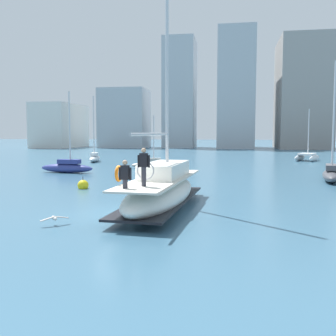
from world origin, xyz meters
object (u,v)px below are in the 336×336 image
object	(u,v)px
main_sailboat	(162,190)
moored_cutter_left	(67,167)
mooring_buoy	(83,185)
moored_sloop_near	(307,157)
moored_cutter_right	(151,164)
moored_catamaran	(332,173)
moored_sloop_far	(95,157)
seagull	(54,218)

from	to	relation	value
main_sailboat	moored_cutter_left	distance (m)	19.20
mooring_buoy	moored_sloop_near	bearing A→B (deg)	56.14
moored_cutter_right	moored_catamaran	bearing A→B (deg)	-28.03
moored_sloop_far	mooring_buoy	bearing A→B (deg)	-71.78
mooring_buoy	moored_cutter_right	bearing A→B (deg)	84.62
moored_sloop_far	seagull	bearing A→B (deg)	-72.60
moored_catamaran	mooring_buoy	bearing A→B (deg)	-158.43
moored_catamaran	moored_cutter_left	bearing A→B (deg)	173.07
moored_catamaran	mooring_buoy	size ratio (longest dim) A/B	9.27
moored_catamaran	main_sailboat	bearing A→B (deg)	-130.79
moored_cutter_left	moored_catamaran	bearing A→B (deg)	-6.93
main_sailboat	moored_catamaran	world-z (taller)	main_sailboat
moored_sloop_far	moored_cutter_right	bearing A→B (deg)	-41.11
moored_catamaran	mooring_buoy	distance (m)	18.43
moored_catamaran	seagull	xyz separation A→B (m)	(-14.39, -16.68, -0.31)
main_sailboat	moored_sloop_near	bearing A→B (deg)	69.31
moored_catamaran	moored_cutter_right	distance (m)	17.80
moored_sloop_near	moored_sloop_far	size ratio (longest dim) A/B	0.82
moored_sloop_far	mooring_buoy	xyz separation A→B (m)	(7.56, -22.98, -0.33)
moored_cutter_left	mooring_buoy	world-z (taller)	moored_cutter_left
main_sailboat	moored_catamaran	bearing A→B (deg)	49.21
moored_sloop_near	moored_catamaran	world-z (taller)	moored_catamaran
moored_sloop_far	mooring_buoy	size ratio (longest dim) A/B	8.56
seagull	mooring_buoy	size ratio (longest dim) A/B	0.96
moored_sloop_near	mooring_buoy	bearing A→B (deg)	-123.86
seagull	moored_sloop_near	bearing A→B (deg)	66.77
moored_sloop_far	moored_cutter_left	xyz separation A→B (m)	(2.25, -13.48, 0.00)
main_sailboat	seagull	xyz separation A→B (m)	(-3.57, -4.13, -0.62)
main_sailboat	mooring_buoy	xyz separation A→B (m)	(-6.31, 5.77, -0.70)
moored_cutter_left	mooring_buoy	xyz separation A→B (m)	(5.31, -9.50, -0.34)
moored_sloop_far	moored_cutter_left	bearing A→B (deg)	-80.52
moored_sloop_near	moored_sloop_far	world-z (taller)	moored_sloop_far
moored_sloop_near	moored_cutter_left	size ratio (longest dim) A/B	0.91
moored_cutter_left	seagull	distance (m)	21.02
main_sailboat	moored_cutter_right	bearing A→B (deg)	103.15
main_sailboat	moored_cutter_left	world-z (taller)	main_sailboat
moored_sloop_near	seagull	distance (m)	42.27
main_sailboat	moored_catamaran	size ratio (longest dim) A/B	1.56
moored_cutter_right	moored_sloop_near	bearing A→B (deg)	37.48
moored_sloop_near	moored_catamaran	size ratio (longest dim) A/B	0.76
moored_sloop_near	mooring_buoy	distance (m)	34.84
moored_sloop_near	moored_cutter_right	world-z (taller)	moored_sloop_near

